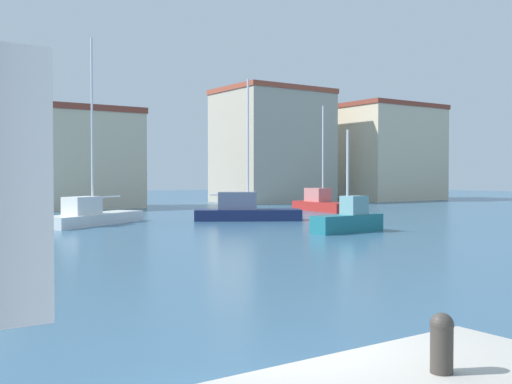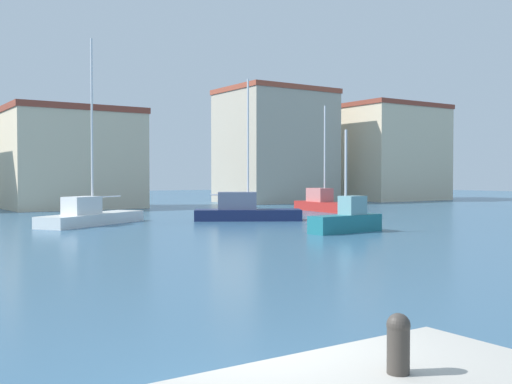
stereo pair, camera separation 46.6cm
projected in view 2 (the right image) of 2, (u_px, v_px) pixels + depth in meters
water at (280, 228)px, 31.44m from camera, size 160.00×160.00×0.00m
mooring_bollard at (398, 341)px, 5.45m from camera, size 0.22×0.22×0.55m
sailboat_white_distant_north at (90, 215)px, 33.58m from camera, size 7.10×5.48×10.34m
sailboat_navy_center_channel at (245, 210)px, 36.96m from camera, size 6.53×5.08×8.62m
sailboat_red_far_right at (323, 203)px, 46.91m from camera, size 2.50×6.33×8.13m
sailboat_teal_mid_harbor at (347, 219)px, 29.14m from camera, size 4.15×1.37×4.94m
harbor_office at (74, 158)px, 50.87m from camera, size 10.78×7.21×8.44m
warehouse_block at (276, 146)px, 63.12m from camera, size 10.74×8.74×11.72m
yacht_club at (388, 153)px, 69.24m from camera, size 11.61×9.19×10.80m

